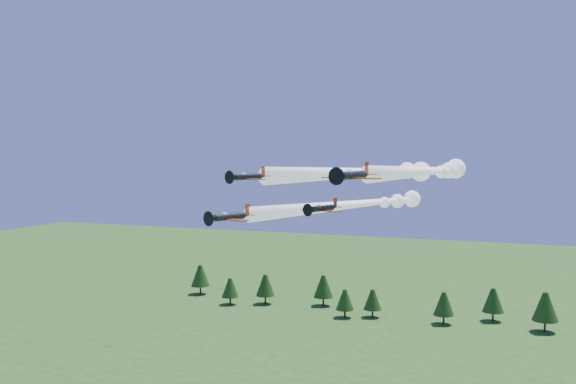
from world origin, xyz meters
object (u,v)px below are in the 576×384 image
(plane_left, at_px, (354,204))
(plane_slot, at_px, (322,208))
(plane_right, at_px, (426,171))
(plane_lead, at_px, (367,172))

(plane_left, bearing_deg, plane_slot, -65.53)
(plane_left, xyz_separation_m, plane_slot, (1.95, -25.79, 1.26))
(plane_left, bearing_deg, plane_right, -15.91)
(plane_right, bearing_deg, plane_lead, -141.76)
(plane_lead, bearing_deg, plane_slot, -94.50)
(plane_lead, relative_size, plane_slot, 6.12)
(plane_lead, xyz_separation_m, plane_right, (9.09, 4.27, 0.17))
(plane_lead, bearing_deg, plane_right, 45.61)
(plane_lead, distance_m, plane_slot, 12.38)
(plane_lead, distance_m, plane_right, 10.04)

